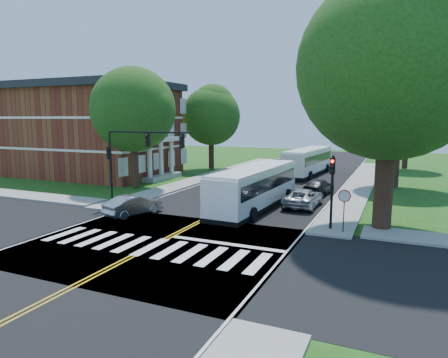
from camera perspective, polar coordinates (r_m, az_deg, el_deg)
The scene contains 25 objects.
ground at distance 22.10m, azimuth -9.73°, elevation -9.19°, with size 140.00×140.00×0.00m, color #1A4611.
road at distance 37.97m, azimuth 5.38°, elevation -1.57°, with size 14.00×96.00×0.01m, color black.
cross_road at distance 22.10m, azimuth -9.73°, elevation -9.17°, with size 60.00×12.00×0.01m, color black.
center_line at distance 41.73m, azimuth 7.12°, elevation -0.66°, with size 0.36×70.00×0.01m, color gold.
edge_line_w at distance 44.13m, azimuth -1.37°, elevation -0.08°, with size 0.12×70.00×0.01m, color silver.
edge_line_e at distance 40.36m, azimuth 16.41°, elevation -1.26°, with size 0.12×70.00×0.01m, color silver.
crosswalk at distance 21.70m, azimuth -10.47°, elevation -9.50°, with size 12.60×3.00×0.01m, color silver.
stop_bar at distance 21.84m, azimuth 0.43°, elevation -9.23°, with size 6.60×0.40×0.01m, color silver.
sidewalk_nw at distance 47.44m, azimuth -1.47°, elevation 0.60°, with size 2.60×40.00×0.15m, color gray.
sidewalk_ne at distance 43.14m, azimuth 18.90°, elevation -0.67°, with size 2.60×40.00×0.15m, color gray.
sidewalk_xw at distance 40.50m, azimuth -28.41°, elevation -1.84°, with size 20.00×2.60×0.15m, color gray.
tree_ne_big at distance 25.66m, azimuth 22.74°, elevation 14.49°, with size 10.80×10.80×14.91m.
tree_west_near at distance 39.13m, azimuth -12.85°, elevation 9.63°, with size 8.00×8.00×11.40m.
tree_west_far at distance 52.64m, azimuth -1.85°, elevation 8.96°, with size 7.60×7.60×10.67m.
tree_east_mid at distance 41.50m, azimuth 23.78°, elevation 9.51°, with size 8.40×8.40×11.93m.
tree_east_far at distance 57.49m, azimuth 24.78°, elevation 8.02°, with size 7.20×7.20×10.34m.
brick_building at distance 50.41m, azimuth -18.31°, elevation 6.75°, with size 20.00×13.00×10.80m.
signal_nw at distance 29.77m, azimuth -12.56°, elevation 3.93°, with size 7.15×0.46×5.66m.
signal_ne at distance 24.48m, azimuth 15.19°, elevation -0.48°, with size 0.30×0.46×4.40m.
stop_sign at distance 24.09m, azimuth 16.81°, elevation -2.95°, with size 0.76×0.08×2.53m.
bus_lead at distance 29.81m, azimuth 4.48°, elevation -1.14°, with size 3.34×12.22×3.13m.
bus_follow at distance 48.60m, azimuth 11.95°, elevation 2.51°, with size 3.63×12.31×3.14m.
hatchback at distance 28.65m, azimuth -12.80°, elevation -3.67°, with size 1.49×4.27×1.41m, color #A3A5AA.
suv at distance 31.19m, azimuth 11.26°, elevation -2.63°, with size 2.32×5.02×1.40m, color #B0B3B7.
dark_sedan at distance 36.52m, azimuth 13.32°, elevation -1.08°, with size 1.90×4.68×1.36m, color black.
Camera 1 is at (11.72, -17.49, 6.73)m, focal length 32.00 mm.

